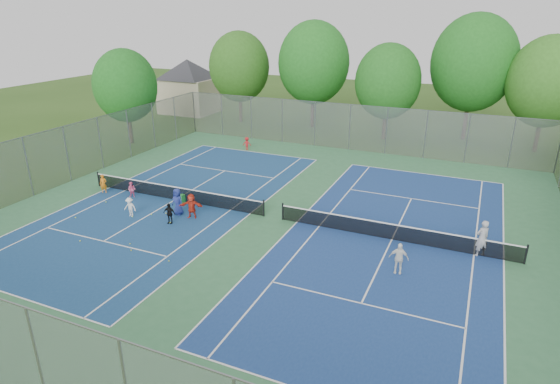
{
  "coord_description": "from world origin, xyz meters",
  "views": [
    {
      "loc": [
        10.56,
        -22.92,
        11.47
      ],
      "look_at": [
        0.0,
        1.0,
        1.3
      ],
      "focal_mm": 30.0,
      "sensor_mm": 36.0,
      "label": 1
    }
  ],
  "objects_px": {
    "ball_crate": "(181,195)",
    "ball_hopper": "(182,199)",
    "net_right": "(393,232)",
    "net_left": "(175,193)",
    "instructor": "(482,238)"
  },
  "relations": [
    {
      "from": "ball_crate",
      "to": "net_right",
      "type": "bearing_deg",
      "value": -2.74
    },
    {
      "from": "ball_crate",
      "to": "ball_hopper",
      "type": "height_order",
      "value": "ball_hopper"
    },
    {
      "from": "net_left",
      "to": "ball_crate",
      "type": "bearing_deg",
      "value": 89.45
    },
    {
      "from": "instructor",
      "to": "ball_crate",
      "type": "bearing_deg",
      "value": -39.36
    },
    {
      "from": "net_right",
      "to": "ball_hopper",
      "type": "xyz_separation_m",
      "value": [
        -13.28,
        -0.21,
        -0.17
      ]
    },
    {
      "from": "net_right",
      "to": "instructor",
      "type": "relative_size",
      "value": 6.68
    },
    {
      "from": "net_right",
      "to": "ball_crate",
      "type": "xyz_separation_m",
      "value": [
        -13.99,
        0.67,
        -0.32
      ]
    },
    {
      "from": "ball_crate",
      "to": "ball_hopper",
      "type": "bearing_deg",
      "value": -50.92
    },
    {
      "from": "ball_hopper",
      "to": "ball_crate",
      "type": "bearing_deg",
      "value": 129.08
    },
    {
      "from": "ball_crate",
      "to": "net_left",
      "type": "bearing_deg",
      "value": -90.55
    },
    {
      "from": "net_left",
      "to": "ball_hopper",
      "type": "xyz_separation_m",
      "value": [
        0.72,
        -0.21,
        -0.17
      ]
    },
    {
      "from": "net_right",
      "to": "ball_crate",
      "type": "relative_size",
      "value": 40.0
    },
    {
      "from": "net_left",
      "to": "net_right",
      "type": "height_order",
      "value": "same"
    },
    {
      "from": "net_left",
      "to": "instructor",
      "type": "distance_m",
      "value": 18.36
    },
    {
      "from": "net_right",
      "to": "instructor",
      "type": "height_order",
      "value": "instructor"
    }
  ]
}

